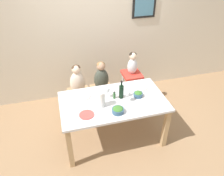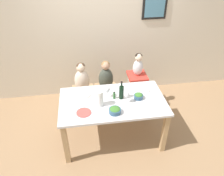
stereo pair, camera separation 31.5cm
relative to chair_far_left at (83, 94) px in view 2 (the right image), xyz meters
The scene contains 19 objects.
ground_plane 0.94m from the chair_far_left, 59.59° to the right, with size 14.00×14.00×0.00m, color #9E7A56.
wall_back 1.25m from the chair_far_left, 57.45° to the left, with size 10.00×0.09×2.70m.
dining_table 0.88m from the chair_far_left, 59.59° to the right, with size 1.55×0.88×0.76m.
chair_far_left is the anchor object (origin of this frame).
chair_far_center 0.42m from the chair_far_left, ahead, with size 0.39×0.43×0.47m.
chair_right_highchair 1.00m from the chair_far_left, ahead, with size 0.33×0.36×0.72m.
person_child_left 0.34m from the chair_far_left, 90.00° to the left, with size 0.26×0.20×0.55m.
person_child_center 0.54m from the chair_far_left, ahead, with size 0.26×0.20×0.55m.
person_baby_right 1.12m from the chair_far_left, ahead, with size 0.18×0.14×0.41m.
wine_bottle 1.01m from the chair_far_left, 50.63° to the right, with size 0.07×0.07×0.29m.
paper_towel_roll 0.97m from the chair_far_left, 73.83° to the right, with size 0.10×0.10×0.24m.
wine_glass_near 1.12m from the chair_far_left, 52.08° to the right, with size 0.08×0.08×0.18m.
wine_glass_far 0.88m from the chair_far_left, 60.07° to the right, with size 0.08×0.08×0.18m.
salad_bowl_large 1.16m from the chair_far_left, 67.24° to the right, with size 0.17×0.17×0.08m.
salad_bowl_small 1.17m from the chair_far_left, 41.82° to the right, with size 0.14×0.14×0.08m.
dinner_plate_front_left 1.01m from the chair_far_left, 90.19° to the right, with size 0.20×0.20×0.01m.
dinner_plate_back_left 0.64m from the chair_far_left, 87.71° to the right, with size 0.20×0.20×0.01m.
dinner_plate_back_right 1.15m from the chair_far_left, 28.90° to the right, with size 0.20×0.20×0.01m.
condiment_bottle_hot_sauce 0.92m from the chair_far_left, 55.88° to the right, with size 0.04×0.04×0.13m.
Camera 2 is at (-0.38, -2.50, 2.72)m, focal length 35.00 mm.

